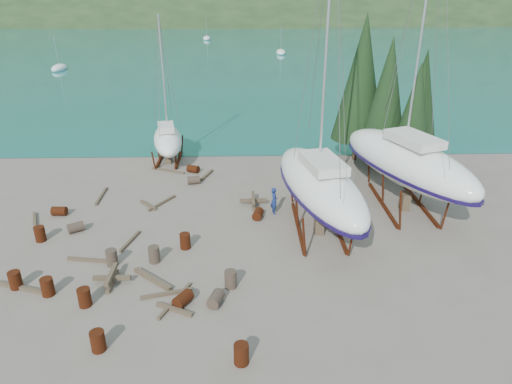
{
  "coord_description": "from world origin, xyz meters",
  "views": [
    {
      "loc": [
        1.79,
        -21.58,
        13.08
      ],
      "look_at": [
        2.49,
        3.0,
        2.04
      ],
      "focal_mm": 32.0,
      "sensor_mm": 36.0,
      "label": 1
    }
  ],
  "objects_px": {
    "large_sailboat_near": "(320,184)",
    "small_sailboat_shore": "(168,139)",
    "large_sailboat_far": "(407,161)",
    "worker": "(274,201)"
  },
  "relations": [
    {
      "from": "large_sailboat_far",
      "to": "worker",
      "type": "bearing_deg",
      "value": 165.61
    },
    {
      "from": "small_sailboat_shore",
      "to": "large_sailboat_far",
      "type": "bearing_deg",
      "value": -38.67
    },
    {
      "from": "large_sailboat_far",
      "to": "small_sailboat_shore",
      "type": "height_order",
      "value": "large_sailboat_far"
    },
    {
      "from": "worker",
      "to": "large_sailboat_near",
      "type": "bearing_deg",
      "value": -140.51
    },
    {
      "from": "large_sailboat_near",
      "to": "small_sailboat_shore",
      "type": "distance_m",
      "value": 15.79
    },
    {
      "from": "large_sailboat_near",
      "to": "small_sailboat_shore",
      "type": "relative_size",
      "value": 1.56
    },
    {
      "from": "large_sailboat_far",
      "to": "worker",
      "type": "xyz_separation_m",
      "value": [
        -8.44,
        -0.93,
        -2.21
      ]
    },
    {
      "from": "large_sailboat_far",
      "to": "worker",
      "type": "distance_m",
      "value": 8.77
    },
    {
      "from": "large_sailboat_far",
      "to": "small_sailboat_shore",
      "type": "distance_m",
      "value": 18.71
    },
    {
      "from": "large_sailboat_near",
      "to": "small_sailboat_shore",
      "type": "xyz_separation_m",
      "value": [
        -10.48,
        11.77,
        -0.97
      ]
    }
  ]
}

